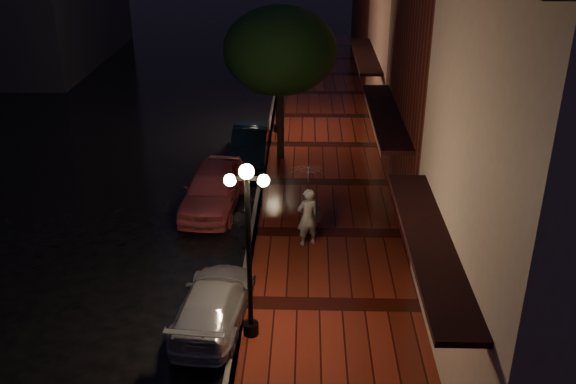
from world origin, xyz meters
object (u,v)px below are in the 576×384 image
(pink_car, at_px, (213,188))
(silver_car, at_px, (214,303))
(streetlamp_far, at_px, (277,76))
(navy_car, at_px, (250,143))
(parking_meter, at_px, (262,186))
(woman_with_umbrella, at_px, (308,193))
(street_tree, at_px, (280,53))
(streetlamp_near, at_px, (249,243))

(pink_car, xyz_separation_m, silver_car, (0.86, -6.25, -0.17))
(streetlamp_far, relative_size, pink_car, 1.01)
(navy_car, bearing_deg, parking_meter, -81.13)
(pink_car, distance_m, woman_with_umbrella, 4.20)
(street_tree, relative_size, parking_meter, 4.77)
(streetlamp_near, relative_size, silver_car, 1.12)
(woman_with_umbrella, distance_m, parking_meter, 3.04)
(streetlamp_far, bearing_deg, street_tree, -85.09)
(streetlamp_near, height_order, streetlamp_far, same)
(silver_car, bearing_deg, streetlamp_far, -88.84)
(pink_car, relative_size, navy_car, 1.10)
(streetlamp_near, xyz_separation_m, pink_car, (-1.81, 6.87, -1.87))
(navy_car, height_order, parking_meter, parking_meter)
(streetlamp_near, height_order, street_tree, street_tree)
(pink_car, height_order, parking_meter, pink_car)
(streetlamp_near, relative_size, woman_with_umbrella, 1.73)
(streetlamp_near, distance_m, pink_car, 7.35)
(navy_car, bearing_deg, streetlamp_far, 70.43)
(street_tree, bearing_deg, pink_car, -116.69)
(streetlamp_near, distance_m, parking_meter, 6.96)
(navy_car, bearing_deg, woman_with_umbrella, -72.65)
(streetlamp_near, xyz_separation_m, street_tree, (0.26, 10.99, 1.64))
(streetlamp_far, xyz_separation_m, navy_car, (-0.95, -2.77, -1.96))
(streetlamp_near, bearing_deg, silver_car, 147.14)
(pink_car, relative_size, parking_meter, 3.51)
(street_tree, xyz_separation_m, pink_car, (-2.07, -4.12, -3.52))
(navy_car, bearing_deg, silver_car, -90.63)
(streetlamp_far, distance_m, pink_car, 7.59)
(woman_with_umbrella, bearing_deg, parking_meter, -81.80)
(silver_car, height_order, parking_meter, parking_meter)
(streetlamp_near, bearing_deg, streetlamp_far, 90.00)
(navy_car, relative_size, silver_car, 1.00)
(streetlamp_far, bearing_deg, parking_meter, -91.58)
(streetlamp_near, bearing_deg, pink_car, 104.80)
(pink_car, bearing_deg, navy_car, 82.59)
(street_tree, bearing_deg, silver_car, -96.64)
(streetlamp_far, height_order, silver_car, streetlamp_far)
(woman_with_umbrella, bearing_deg, navy_car, -95.19)
(street_tree, distance_m, navy_car, 3.81)
(streetlamp_near, bearing_deg, street_tree, 88.65)
(pink_car, distance_m, silver_car, 6.32)
(woman_with_umbrella, height_order, parking_meter, woman_with_umbrella)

